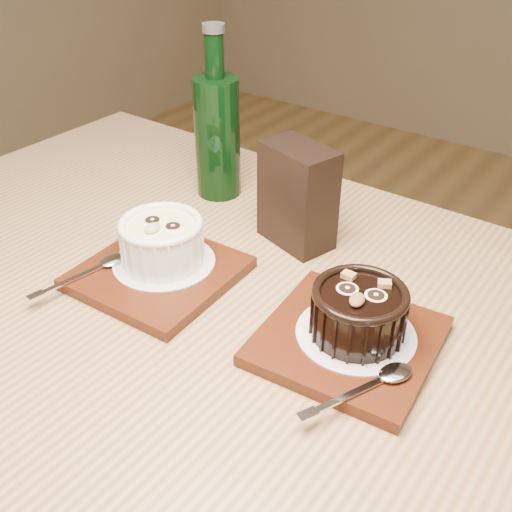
{
  "coord_description": "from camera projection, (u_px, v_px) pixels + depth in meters",
  "views": [
    {
      "loc": [
        0.37,
        -0.39,
        1.19
      ],
      "look_at": [
        0.04,
        0.07,
        0.81
      ],
      "focal_mm": 42.0,
      "sensor_mm": 36.0,
      "label": 1
    }
  ],
  "objects": [
    {
      "name": "ramekin_white",
      "position": [
        162.0,
        240.0,
        0.74
      ],
      "size": [
        0.11,
        0.11,
        0.06
      ],
      "rotation": [
        0.0,
        0.0,
        0.13
      ],
      "color": "white",
      "rests_on": "doily_left"
    },
    {
      "name": "table",
      "position": [
        221.0,
        370.0,
        0.75
      ],
      "size": [
        1.2,
        0.81,
        0.75
      ],
      "rotation": [
        0.0,
        0.0,
        -0.01
      ],
      "color": "olive",
      "rests_on": "ground"
    },
    {
      "name": "spoon_left",
      "position": [
        88.0,
        271.0,
        0.74
      ],
      "size": [
        0.05,
        0.14,
        0.01
      ],
      "primitive_type": null,
      "rotation": [
        0.0,
        0.0,
        -0.17
      ],
      "color": "white",
      "rests_on": "tray_left"
    },
    {
      "name": "condiment_stand",
      "position": [
        298.0,
        196.0,
        0.8
      ],
      "size": [
        0.11,
        0.09,
        0.14
      ],
      "primitive_type": "cube",
      "rotation": [
        0.0,
        0.0,
        -0.28
      ],
      "color": "black",
      "rests_on": "table"
    },
    {
      "name": "spoon_right",
      "position": [
        368.0,
        385.0,
        0.58
      ],
      "size": [
        0.08,
        0.13,
        0.01
      ],
      "primitive_type": null,
      "rotation": [
        0.0,
        0.0,
        -0.41
      ],
      "color": "white",
      "rests_on": "tray_right"
    },
    {
      "name": "ramekin_dark",
      "position": [
        359.0,
        310.0,
        0.63
      ],
      "size": [
        0.1,
        0.1,
        0.06
      ],
      "rotation": [
        0.0,
        0.0,
        0.24
      ],
      "color": "black",
      "rests_on": "doily_right"
    },
    {
      "name": "green_bottle",
      "position": [
        217.0,
        133.0,
        0.9
      ],
      "size": [
        0.07,
        0.07,
        0.26
      ],
      "color": "black",
      "rests_on": "table"
    },
    {
      "name": "doily_right",
      "position": [
        356.0,
        334.0,
        0.65
      ],
      "size": [
        0.13,
        0.13,
        0.0
      ],
      "primitive_type": "cylinder",
      "color": "white",
      "rests_on": "tray_right"
    },
    {
      "name": "doily_left",
      "position": [
        164.0,
        262.0,
        0.76
      ],
      "size": [
        0.13,
        0.13,
        0.0
      ],
      "primitive_type": "cylinder",
      "color": "white",
      "rests_on": "tray_left"
    },
    {
      "name": "tray_right",
      "position": [
        348.0,
        341.0,
        0.65
      ],
      "size": [
        0.2,
        0.2,
        0.01
      ],
      "primitive_type": "cube",
      "rotation": [
        0.0,
        0.0,
        0.09
      ],
      "color": "#4B1E0C",
      "rests_on": "table"
    },
    {
      "name": "tray_left",
      "position": [
        159.0,
        273.0,
        0.76
      ],
      "size": [
        0.19,
        0.19,
        0.01
      ],
      "primitive_type": "cube",
      "rotation": [
        0.0,
        0.0,
        0.05
      ],
      "color": "#4B1E0C",
      "rests_on": "table"
    }
  ]
}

